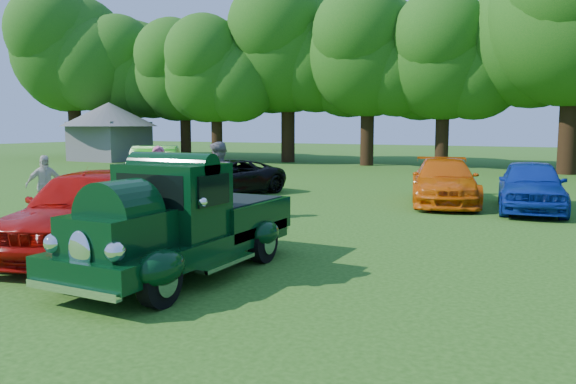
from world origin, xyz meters
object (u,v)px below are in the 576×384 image
at_px(back_car_lime, 155,167).
at_px(spectator_grey, 218,180).
at_px(back_car_orange, 444,181).
at_px(spectator_white, 45,186).
at_px(red_convertible, 92,209).
at_px(spectator_pink, 159,182).
at_px(back_car_blue, 531,185).
at_px(hero_pickup, 182,226).
at_px(gazebo, 110,125).
at_px(back_car_black, 226,178).

distance_m(back_car_lime, spectator_grey, 7.83).
distance_m(back_car_orange, spectator_grey, 7.08).
bearing_deg(back_car_orange, spectator_white, -155.71).
xyz_separation_m(red_convertible, spectator_pink, (-1.38, 3.59, 0.12)).
bearing_deg(red_convertible, back_car_lime, 104.85).
distance_m(back_car_lime, back_car_blue, 13.12).
bearing_deg(back_car_lime, hero_pickup, -81.57).
xyz_separation_m(spectator_pink, spectator_grey, (1.37, 0.60, 0.05)).
bearing_deg(spectator_pink, spectator_grey, -7.38).
height_order(spectator_pink, spectator_grey, spectator_grey).
bearing_deg(spectator_white, spectator_pink, -41.31).
bearing_deg(gazebo, red_convertible, -46.31).
bearing_deg(spectator_white, gazebo, 69.45).
bearing_deg(back_car_lime, spectator_white, -107.86).
relative_size(back_car_blue, spectator_white, 2.62).
bearing_deg(hero_pickup, spectator_pink, 133.29).
distance_m(back_car_lime, spectator_white, 6.76).
distance_m(red_convertible, back_car_black, 8.72).
bearing_deg(spectator_pink, spectator_white, 168.83).
bearing_deg(spectator_white, spectator_grey, -40.08).
xyz_separation_m(red_convertible, spectator_grey, (-0.00, 4.19, 0.17)).
xyz_separation_m(hero_pickup, gazebo, (-22.48, 21.44, 1.63)).
bearing_deg(back_car_blue, spectator_white, -156.32).
bearing_deg(red_convertible, spectator_white, 130.10).
bearing_deg(back_car_blue, hero_pickup, -121.75).
height_order(hero_pickup, back_car_black, hero_pickup).
relative_size(hero_pickup, back_car_blue, 1.09).
xyz_separation_m(spectator_grey, gazebo, (-20.01, 16.76, 1.43)).
distance_m(red_convertible, back_car_lime, 10.94).
bearing_deg(back_car_black, back_car_lime, -174.60).
xyz_separation_m(back_car_blue, spectator_grey, (-6.97, -5.00, 0.26)).
xyz_separation_m(red_convertible, spectator_white, (-4.30, 2.54, -0.01)).
distance_m(hero_pickup, spectator_white, 7.43).
bearing_deg(back_car_blue, spectator_pink, -152.99).
height_order(back_car_orange, spectator_white, spectator_white).
height_order(hero_pickup, back_car_lime, hero_pickup).
bearing_deg(back_car_orange, red_convertible, -129.62).
bearing_deg(hero_pickup, back_car_lime, 132.09).
bearing_deg(red_convertible, back_car_orange, 45.45).
bearing_deg(back_car_black, back_car_blue, 21.30).
bearing_deg(back_car_orange, gazebo, 140.82).
distance_m(back_car_lime, back_car_orange, 10.69).
xyz_separation_m(back_car_orange, spectator_white, (-8.83, -7.07, 0.12)).
bearing_deg(back_car_orange, spectator_pink, -148.82).
height_order(back_car_lime, spectator_grey, spectator_grey).
xyz_separation_m(hero_pickup, back_car_blue, (4.50, 9.68, -0.06)).
xyz_separation_m(back_car_lime, spectator_white, (1.84, -6.51, 0.01)).
xyz_separation_m(back_car_lime, spectator_grey, (6.14, -4.86, 0.19)).
xyz_separation_m(hero_pickup, spectator_white, (-6.78, 3.04, 0.03)).
distance_m(back_car_black, back_car_orange, 7.14).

